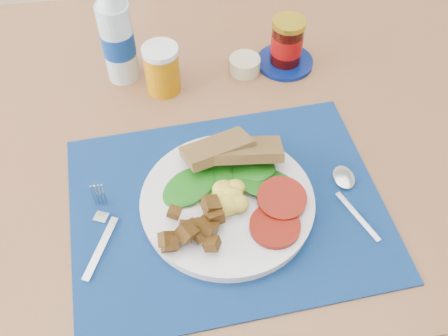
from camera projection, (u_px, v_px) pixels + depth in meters
name	position (u px, v px, depth m)	size (l,w,h in m)	color
table	(268.00, 146.00, 1.06)	(1.40, 0.90, 0.75)	brown
chair_far	(230.00, 5.00, 1.53)	(0.46, 0.45, 1.13)	brown
placemat	(227.00, 207.00, 0.86)	(0.51, 0.40, 0.00)	#040D32
breakfast_plate	(224.00, 201.00, 0.84)	(0.28, 0.28, 0.07)	silver
fork	(101.00, 228.00, 0.83)	(0.06, 0.16, 0.00)	#B2B5BA
spoon	(348.00, 191.00, 0.88)	(0.05, 0.16, 0.00)	#B2B5BA
water_bottle	(117.00, 36.00, 1.00)	(0.06, 0.06, 0.22)	#ADBFCC
juice_glass	(162.00, 70.00, 1.01)	(0.07, 0.07, 0.09)	#AC6604
ramekin	(245.00, 65.00, 1.07)	(0.06, 0.06, 0.03)	#BEB28B
jam_on_saucer	(287.00, 45.00, 1.06)	(0.12, 0.12, 0.11)	#051557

